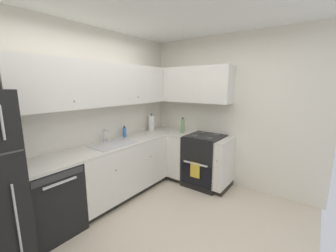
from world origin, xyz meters
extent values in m
cube|color=beige|center=(0.00, 0.00, -0.01)|extent=(3.68, 2.94, 0.02)
cube|color=silver|center=(0.00, 1.50, 1.29)|extent=(3.78, 0.05, 2.59)
cube|color=silver|center=(1.87, 0.00, 1.29)|extent=(0.05, 3.04, 2.59)
cylinder|color=silver|center=(-1.15, 0.72, 0.60)|extent=(0.02, 0.02, 0.66)
cylinder|color=silver|center=(-1.15, 0.72, 1.47)|extent=(0.02, 0.02, 0.28)
cube|color=black|center=(-0.69, 1.17, 0.43)|extent=(0.60, 0.60, 0.85)
cube|color=#333333|center=(-0.69, 0.87, 0.80)|extent=(0.55, 0.01, 0.07)
cube|color=silver|center=(-0.69, 0.85, 0.73)|extent=(0.36, 0.02, 0.02)
cube|color=silver|center=(0.43, 1.17, 0.47)|extent=(1.62, 0.60, 0.76)
cube|color=black|center=(0.43, 1.20, 0.04)|extent=(1.62, 0.54, 0.09)
sphere|color=tan|center=(0.07, 0.86, 0.61)|extent=(0.02, 0.02, 0.02)
sphere|color=tan|center=(0.79, 0.86, 0.61)|extent=(0.02, 0.02, 0.02)
cube|color=beige|center=(0.43, 1.17, 0.87)|extent=(2.83, 0.60, 0.03)
cube|color=silver|center=(1.54, 0.73, 0.47)|extent=(0.60, 0.29, 0.76)
cube|color=black|center=(1.57, 0.73, 0.04)|extent=(0.54, 0.29, 0.09)
cube|color=silver|center=(1.54, -0.10, 0.47)|extent=(0.60, 0.15, 0.76)
cube|color=black|center=(1.57, -0.10, 0.04)|extent=(0.54, 0.15, 0.09)
sphere|color=tan|center=(1.23, -0.10, 0.61)|extent=(0.02, 0.02, 0.02)
cube|color=beige|center=(1.54, 0.73, 0.87)|extent=(0.60, 0.29, 0.03)
cube|color=beige|center=(1.54, -0.10, 0.87)|extent=(0.60, 0.15, 0.03)
cube|color=black|center=(1.56, 0.26, 0.44)|extent=(0.64, 0.62, 0.89)
cube|color=black|center=(1.24, 0.26, 0.28)|extent=(0.02, 0.55, 0.37)
cube|color=silver|center=(1.21, 0.26, 0.49)|extent=(0.02, 0.43, 0.02)
cube|color=black|center=(1.56, 0.26, 0.89)|extent=(0.59, 0.60, 0.01)
cube|color=black|center=(1.87, 0.26, 0.96)|extent=(0.03, 0.60, 0.15)
cylinder|color=#4C4C4C|center=(1.42, 0.13, 0.90)|extent=(0.11, 0.11, 0.01)
cylinder|color=#4C4C4C|center=(1.42, 0.40, 0.90)|extent=(0.11, 0.11, 0.01)
cylinder|color=#4C4C4C|center=(1.70, 0.13, 0.90)|extent=(0.11, 0.11, 0.01)
cylinder|color=#4C4C4C|center=(1.70, 0.40, 0.90)|extent=(0.11, 0.11, 0.01)
cube|color=gold|center=(1.21, 0.27, 0.38)|extent=(0.02, 0.17, 0.26)
cube|color=silver|center=(0.27, 1.31, 1.77)|extent=(2.51, 0.32, 0.62)
sphere|color=tan|center=(-0.28, 1.14, 1.57)|extent=(0.02, 0.02, 0.02)
sphere|color=tan|center=(0.82, 1.14, 1.57)|extent=(0.02, 0.02, 0.02)
cube|color=silver|center=(1.68, 0.69, 1.77)|extent=(0.32, 1.57, 0.62)
cube|color=#B7B7BC|center=(0.28, 1.14, 0.89)|extent=(0.65, 0.40, 0.01)
cube|color=gray|center=(0.28, 1.14, 0.84)|extent=(0.60, 0.36, 0.09)
cube|color=#99999E|center=(0.28, 1.14, 0.86)|extent=(0.02, 0.35, 0.06)
cylinder|color=silver|center=(0.28, 1.37, 0.99)|extent=(0.02, 0.02, 0.20)
cylinder|color=silver|center=(0.28, 1.30, 1.08)|extent=(0.02, 0.15, 0.02)
cylinder|color=silver|center=(0.33, 1.37, 0.92)|extent=(0.02, 0.02, 0.06)
cylinder|color=#3F72BF|center=(0.68, 1.35, 0.97)|extent=(0.06, 0.06, 0.16)
cylinder|color=#262626|center=(0.68, 1.35, 1.07)|extent=(0.03, 0.03, 0.03)
cylinder|color=white|center=(1.36, 1.33, 1.03)|extent=(0.11, 0.11, 0.29)
cylinder|color=#3F3F3F|center=(1.36, 1.33, 1.05)|extent=(0.02, 0.02, 0.35)
cylinder|color=#729E66|center=(1.54, 0.73, 1.02)|extent=(0.07, 0.07, 0.26)
cylinder|color=black|center=(1.54, 0.73, 1.16)|extent=(0.04, 0.04, 0.02)
camera|label=1|loc=(-1.69, -1.32, 1.76)|focal=22.56mm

